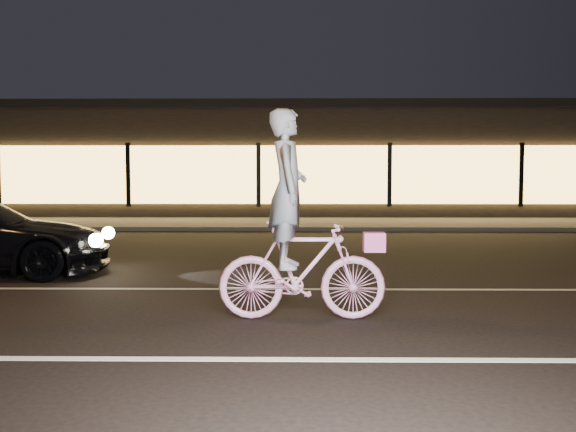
{
  "coord_description": "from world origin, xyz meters",
  "views": [
    {
      "loc": [
        1.3,
        -7.24,
        1.72
      ],
      "look_at": [
        1.2,
        0.6,
        1.17
      ],
      "focal_mm": 40.0,
      "sensor_mm": 36.0,
      "label": 1
    }
  ],
  "objects": [
    {
      "name": "storefront",
      "position": [
        0.0,
        18.97,
        2.15
      ],
      "size": [
        25.4,
        8.42,
        4.2
      ],
      "color": "black",
      "rests_on": "ground"
    },
    {
      "name": "cyclist",
      "position": [
        1.32,
        0.1,
        0.86
      ],
      "size": [
        1.93,
        0.67,
        2.43
      ],
      "rotation": [
        0.0,
        0.0,
        1.57
      ],
      "color": "#FA4FB4",
      "rests_on": "ground"
    },
    {
      "name": "lane_stripe_near",
      "position": [
        0.0,
        -1.5,
        0.0
      ],
      "size": [
        60.0,
        0.12,
        0.01
      ],
      "primitive_type": "cube",
      "color": "silver",
      "rests_on": "ground"
    },
    {
      "name": "ground",
      "position": [
        0.0,
        0.0,
        0.0
      ],
      "size": [
        90.0,
        90.0,
        0.0
      ],
      "primitive_type": "plane",
      "color": "black",
      "rests_on": "ground"
    },
    {
      "name": "lane_stripe_far",
      "position": [
        0.0,
        2.0,
        0.0
      ],
      "size": [
        60.0,
        0.1,
        0.01
      ],
      "primitive_type": "cube",
      "color": "gray",
      "rests_on": "ground"
    },
    {
      "name": "sidewalk",
      "position": [
        0.0,
        13.0,
        0.06
      ],
      "size": [
        30.0,
        4.0,
        0.12
      ],
      "primitive_type": "cube",
      "color": "#383533",
      "rests_on": "ground"
    }
  ]
}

